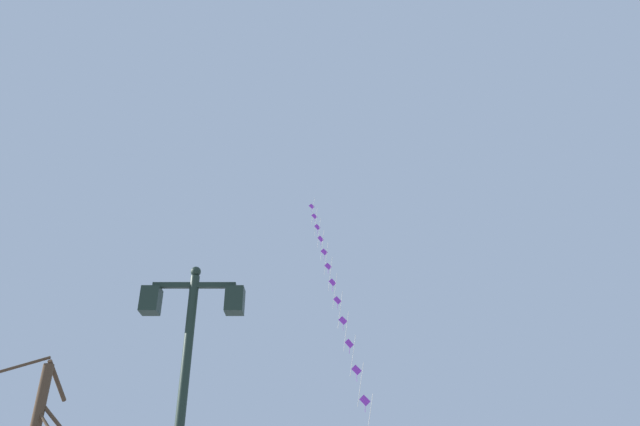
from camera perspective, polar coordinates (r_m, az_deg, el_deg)
twin_lantern_lamp_post at (r=9.21m, az=-12.61°, el=-14.05°), size 1.57×0.28×5.09m
kite_train at (r=31.33m, az=1.72°, el=-8.41°), size 3.47×19.39×22.87m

